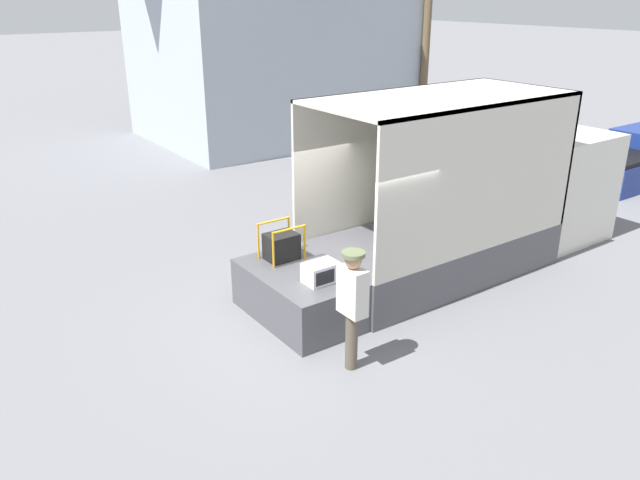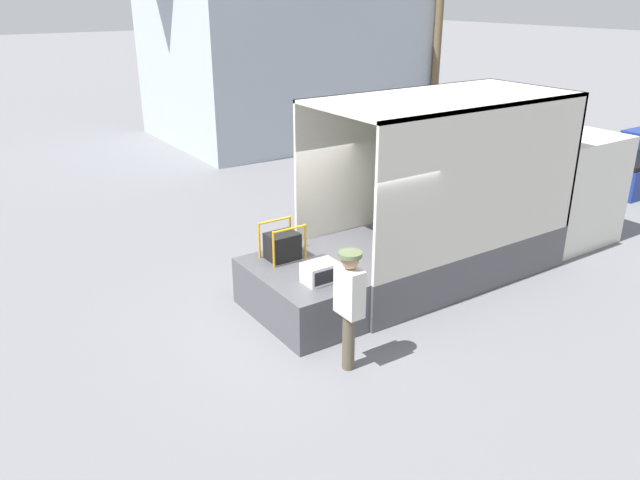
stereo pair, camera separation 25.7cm
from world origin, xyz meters
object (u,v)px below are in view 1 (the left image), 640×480
(microwave, at_px, (321,273))
(utility_pole, at_px, (428,18))
(portable_generator, at_px, (282,246))
(worker_person, at_px, (352,298))
(box_truck, at_px, (492,207))

(microwave, height_order, utility_pole, utility_pole)
(microwave, distance_m, portable_generator, 1.13)
(microwave, xyz_separation_m, utility_pole, (11.49, 9.59, 3.17))
(microwave, height_order, worker_person, worker_person)
(box_truck, bearing_deg, microwave, -173.47)
(box_truck, xyz_separation_m, portable_generator, (-4.67, 0.59, 0.08))
(worker_person, bearing_deg, portable_generator, 82.49)
(worker_person, relative_size, utility_pole, 0.23)
(box_truck, relative_size, worker_person, 3.83)
(box_truck, bearing_deg, utility_pole, 53.01)
(portable_generator, xyz_separation_m, utility_pole, (11.49, 8.46, 3.09))
(box_truck, distance_m, worker_person, 5.26)
(portable_generator, height_order, utility_pole, utility_pole)
(box_truck, bearing_deg, worker_person, -161.03)
(portable_generator, xyz_separation_m, worker_person, (-0.30, -2.30, 0.06))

